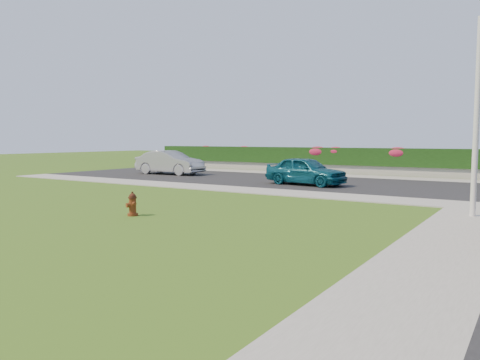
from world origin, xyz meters
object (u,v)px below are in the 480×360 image
Objects in this scene: sedan_teal at (306,171)px; utility_pole at (477,119)px; sedan_silver at (170,162)px; fire_hydrant at (132,204)px.

sedan_teal is 0.71× the size of utility_pole.
sedan_teal is at bearing -101.92° from sedan_silver.
sedan_teal is 10.26m from sedan_silver.
sedan_teal is at bearing 109.47° from fire_hydrant.
utility_pole is at bearing -115.20° from sedan_silver.
fire_hydrant is at bearing -148.89° from utility_pole.
utility_pole reaches higher than sedan_silver.
sedan_teal is 10.12m from utility_pole.
utility_pole is at bearing -118.51° from sedan_teal.
sedan_silver is at bearing 88.54° from sedan_teal.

